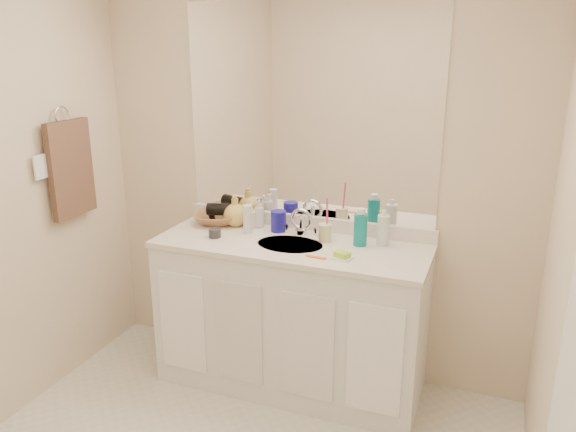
{
  "coord_description": "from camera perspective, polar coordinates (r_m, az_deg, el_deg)",
  "views": [
    {
      "loc": [
        1.03,
        -1.7,
        1.94
      ],
      "look_at": [
        0.0,
        0.97,
        1.05
      ],
      "focal_mm": 35.0,
      "sensor_mm": 36.0,
      "label": 1
    }
  ],
  "objects": [
    {
      "name": "dark_jar",
      "position": [
        3.21,
        -7.45,
        -1.72
      ],
      "size": [
        0.08,
        0.08,
        0.05
      ],
      "primitive_type": "cylinder",
      "rotation": [
        0.0,
        0.0,
        -0.11
      ],
      "color": "#29292E",
      "rests_on": "countertop"
    },
    {
      "name": "blue_mug",
      "position": [
        3.27,
        -0.98,
        -0.52
      ],
      "size": [
        0.11,
        0.11,
        0.12
      ],
      "primitive_type": "cylinder",
      "rotation": [
        0.0,
        0.0,
        0.33
      ],
      "color": "#1B1699",
      "rests_on": "countertop"
    },
    {
      "name": "hair_dryer",
      "position": [
        3.43,
        -6.97,
        0.67
      ],
      "size": [
        0.16,
        0.11,
        0.07
      ],
      "primitive_type": "cylinder",
      "rotation": [
        0.0,
        1.57,
        0.24
      ],
      "color": "black",
      "rests_on": "wicker_basket"
    },
    {
      "name": "countertop",
      "position": [
        3.11,
        0.33,
        -3.01
      ],
      "size": [
        1.52,
        0.57,
        0.03
      ],
      "primitive_type": "cube",
      "color": "silver",
      "rests_on": "vanity_cabinet"
    },
    {
      "name": "soap_bottle_cream",
      "position": [
        3.34,
        -3.78,
        0.06
      ],
      "size": [
        0.08,
        0.08,
        0.15
      ],
      "primitive_type": "imported",
      "rotation": [
        0.0,
        0.0,
        -0.23
      ],
      "color": "#FFE8CF",
      "rests_on": "countertop"
    },
    {
      "name": "toothbrush",
      "position": [
        3.08,
        4.0,
        0.03
      ],
      "size": [
        0.02,
        0.04,
        0.22
      ],
      "primitive_type": "cylinder",
      "rotation": [
        0.14,
        0.0,
        0.17
      ],
      "color": "#E53C66",
      "rests_on": "tan_cup"
    },
    {
      "name": "hand_towel",
      "position": [
        3.44,
        -21.19,
        4.49
      ],
      "size": [
        0.04,
        0.32,
        0.55
      ],
      "primitive_type": "cube",
      "color": "#3A281F",
      "rests_on": "towel_ring"
    },
    {
      "name": "sink_basin",
      "position": [
        3.09,
        0.2,
        -3.07
      ],
      "size": [
        0.37,
        0.37,
        0.02
      ],
      "primitive_type": "cylinder",
      "color": "beige",
      "rests_on": "countertop"
    },
    {
      "name": "backsplash",
      "position": [
        3.32,
        1.93,
        -0.66
      ],
      "size": [
        1.52,
        0.03,
        0.08
      ],
      "primitive_type": "cube",
      "color": "silver",
      "rests_on": "countertop"
    },
    {
      "name": "extra_white_bottle",
      "position": [
        3.24,
        -4.14,
        -0.33
      ],
      "size": [
        0.06,
        0.06,
        0.17
      ],
      "primitive_type": "cylinder",
      "rotation": [
        0.0,
        0.0,
        -0.14
      ],
      "color": "silver",
      "rests_on": "countertop"
    },
    {
      "name": "tan_cup",
      "position": [
        3.12,
        3.78,
        -1.71
      ],
      "size": [
        0.09,
        0.09,
        0.1
      ],
      "primitive_type": "cylinder",
      "rotation": [
        0.0,
        0.0,
        0.22
      ],
      "color": "beige",
      "rests_on": "countertop"
    },
    {
      "name": "soap_bottle_yellow",
      "position": [
        3.38,
        -5.39,
        0.55
      ],
      "size": [
        0.17,
        0.17,
        0.18
      ],
      "primitive_type": "imported",
      "rotation": [
        0.0,
        0.0,
        0.21
      ],
      "color": "gold",
      "rests_on": "countertop"
    },
    {
      "name": "soap_bottle_white",
      "position": [
        3.34,
        -2.95,
        0.24
      ],
      "size": [
        0.08,
        0.08,
        0.17
      ],
      "primitive_type": "imported",
      "rotation": [
        0.0,
        0.0,
        0.26
      ],
      "color": "silver",
      "rests_on": "countertop"
    },
    {
      "name": "vanity_cabinet",
      "position": [
        3.28,
        0.32,
        -10.23
      ],
      "size": [
        1.5,
        0.55,
        0.85
      ],
      "primitive_type": "cube",
      "color": "white",
      "rests_on": "floor"
    },
    {
      "name": "switch_plate",
      "position": [
        3.3,
        -23.86,
        4.59
      ],
      "size": [
        0.01,
        0.08,
        0.13
      ],
      "primitive_type": "cube",
      "color": "white",
      "rests_on": "wall_left"
    },
    {
      "name": "towel_ring",
      "position": [
        3.4,
        -22.0,
        9.43
      ],
      "size": [
        0.01,
        0.11,
        0.11
      ],
      "primitive_type": "torus",
      "rotation": [
        0.0,
        1.57,
        0.0
      ],
      "color": "silver",
      "rests_on": "wall_left"
    },
    {
      "name": "mouthwash_bottle",
      "position": [
        3.06,
        7.37,
        -1.39
      ],
      "size": [
        0.1,
        0.1,
        0.18
      ],
      "primitive_type": "cylinder",
      "rotation": [
        0.0,
        0.0,
        -0.4
      ],
      "color": "#0A7D81",
      "rests_on": "countertop"
    },
    {
      "name": "clear_pump_bottle",
      "position": [
        3.09,
        9.63,
        -1.44
      ],
      "size": [
        0.08,
        0.08,
        0.17
      ],
      "primitive_type": "cylinder",
      "rotation": [
        0.0,
        0.0,
        -0.38
      ],
      "color": "silver",
      "rests_on": "countertop"
    },
    {
      "name": "soap_dish",
      "position": [
        2.89,
        5.52,
        -4.25
      ],
      "size": [
        0.11,
        0.1,
        0.01
      ],
      "primitive_type": "cube",
      "rotation": [
        0.0,
        0.0,
        -0.2
      ],
      "color": "white",
      "rests_on": "countertop"
    },
    {
      "name": "green_soap",
      "position": [
        2.88,
        5.53,
        -3.9
      ],
      "size": [
        0.09,
        0.08,
        0.03
      ],
      "primitive_type": "cube",
      "rotation": [
        0.0,
        0.0,
        -0.36
      ],
      "color": "#AACE32",
      "rests_on": "soap_dish"
    },
    {
      "name": "wall_back",
      "position": [
        3.26,
        2.06,
        4.1
      ],
      "size": [
        2.6,
        0.02,
        2.4
      ],
      "primitive_type": "cube",
      "color": "beige",
      "rests_on": "floor"
    },
    {
      "name": "mirror",
      "position": [
        3.19,
        2.1,
        10.39
      ],
      "size": [
        1.48,
        0.01,
        1.2
      ],
      "primitive_type": "cube",
      "color": "white",
      "rests_on": "wall_back"
    },
    {
      "name": "faucet",
      "position": [
        3.22,
        1.34,
        -0.92
      ],
      "size": [
        0.02,
        0.02,
        0.11
      ],
      "primitive_type": "cylinder",
      "color": "silver",
      "rests_on": "countertop"
    },
    {
      "name": "wicker_basket",
      "position": [
        3.45,
        -7.23,
        -0.2
      ],
      "size": [
        0.34,
        0.34,
        0.07
      ],
      "primitive_type": "imported",
      "rotation": [
        0.0,
        0.0,
        0.3
      ],
      "color": "brown",
      "rests_on": "countertop"
    },
    {
      "name": "orange_comb",
      "position": [
        2.9,
        2.85,
        -4.19
      ],
      "size": [
        0.12,
        0.04,
        0.0
      ],
      "primitive_type": "cube",
      "rotation": [
        0.0,
        0.0,
        -0.12
      ],
      "color": "#FF561A",
      "rests_on": "countertop"
    }
  ]
}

